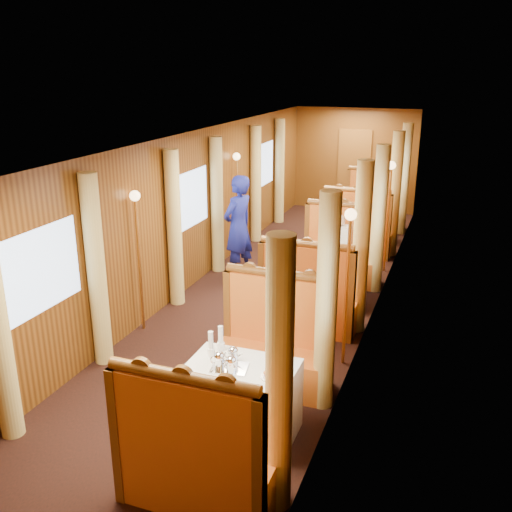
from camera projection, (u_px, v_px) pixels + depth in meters
The scene contains 47 objects.
floor at pixel (278, 296), 9.03m from camera, with size 3.00×12.00×0.01m, color black, non-canonical shape.
ceiling at pixel (281, 136), 8.23m from camera, with size 3.00×12.00×0.01m, color silver, non-canonical shape.
wall_far at pixel (355, 160), 13.97m from camera, with size 3.00×2.50×0.01m, color brown, non-canonical shape.
wall_left at pixel (190, 211), 9.12m from camera, with size 12.00×2.50×0.01m, color brown, non-canonical shape.
wall_right at pixel (379, 229), 8.14m from camera, with size 12.00×2.50×0.01m, color brown, non-canonical shape.
doorway_far at pixel (354, 171), 14.02m from camera, with size 0.80×0.04×2.00m, color brown.
table_near at pixel (241, 401), 5.55m from camera, with size 1.05×0.72×0.75m, color white.
banquette_near_fwd at pixel (196, 461), 4.63m from camera, with size 1.30×0.55×1.34m.
banquette_near_aft at pixel (274, 350), 6.44m from camera, with size 1.30×0.55×1.34m.
table_mid at pixel (326, 280), 8.67m from camera, with size 1.05×0.72×0.75m, color white.
banquette_mid_fwd at pixel (308, 302), 7.75m from camera, with size 1.30×0.55×1.34m.
banquette_mid_aft at pixel (340, 257), 9.55m from camera, with size 1.30×0.55×1.34m.
table_far at pixel (365, 223), 11.78m from camera, with size 1.05×0.72×0.75m, color white.
banquette_far_fwd at pixel (356, 233), 10.86m from camera, with size 1.30×0.55×1.34m.
banquette_far_aft at pixel (373, 209), 12.67m from camera, with size 1.30×0.55×1.34m.
tea_tray at pixel (229, 368), 5.40m from camera, with size 0.34×0.26×0.01m, color silver.
teapot_left at pixel (219, 362), 5.37m from camera, with size 0.17×0.13×0.14m, color silver, non-canonical shape.
teapot_right at pixel (231, 367), 5.30m from camera, with size 0.17×0.12×0.14m, color silver, non-canonical shape.
teapot_back at pixel (233, 356), 5.49m from camera, with size 0.16×0.12×0.13m, color silver, non-canonical shape.
fruit_plate at pixel (271, 376), 5.24m from camera, with size 0.20×0.20×0.05m.
cup_inboard at pixel (211, 346), 5.60m from camera, with size 0.08×0.08×0.26m.
cup_outboard at pixel (221, 341), 5.71m from camera, with size 0.08×0.08×0.26m.
rose_vase_mid at pixel (329, 245), 8.49m from camera, with size 0.06×0.06×0.36m.
rose_vase_far at pixel (365, 197), 11.60m from camera, with size 0.06×0.06×0.36m.
window_left_near at pixel (41, 270), 5.94m from camera, with size 1.20×0.90×0.01m, color #95ADCF, non-canonical shape.
curtain_left_near_b at pixel (96, 272), 6.68m from camera, with size 0.22×0.22×2.35m, color tan.
window_right_near at pixel (319, 310), 4.97m from camera, with size 1.20×0.90×0.01m, color #95ADCF, non-canonical shape.
curtain_right_near_a at pixel (279, 380), 4.40m from camera, with size 0.22×0.22×2.35m, color tan.
curtain_right_near_b at pixel (326, 304), 5.78m from camera, with size 0.22×0.22×2.35m, color tan.
window_left_mid at pixel (191, 199), 9.05m from camera, with size 1.20×0.90×0.01m, color #95ADCF, non-canonical shape.
curtain_left_mid_a at pixel (174, 229), 8.41m from camera, with size 0.22×0.22×2.35m, color tan.
curtain_left_mid_b at pixel (217, 206), 9.80m from camera, with size 0.22×0.22×2.35m, color tan.
window_right_mid at pixel (379, 215), 8.08m from camera, with size 1.20×0.90×0.01m, color #95ADCF, non-canonical shape.
curtain_right_mid_a at pixel (361, 249), 7.51m from camera, with size 0.22×0.22×2.35m, color tan.
curtain_right_mid_b at pixel (379, 220), 8.90m from camera, with size 0.22×0.22×2.35m, color tan.
window_left_far at pixel (264, 165), 12.16m from camera, with size 1.20×0.90×0.01m, color #95ADCF, non-canonical shape.
curtain_left_far_a at pixel (256, 185), 11.52m from camera, with size 0.22×0.22×2.35m, color tan.
curtain_left_far_b at pixel (279, 172), 12.91m from camera, with size 0.22×0.22×2.35m, color tan.
window_right_far at pixel (406, 173), 11.20m from camera, with size 1.20×0.90×0.01m, color #95ADCF, non-canonical shape.
curtain_right_far_a at pixel (395, 195), 10.62m from camera, with size 0.22×0.22×2.35m, color tan.
curtain_right_far_b at pixel (404, 180), 12.01m from camera, with size 0.22×0.22×2.35m, color tan.
sconce_left_fore at pixel (137, 233), 7.49m from camera, with size 0.14×0.14×1.95m.
sconce_right_fore at pixel (348, 256), 6.57m from camera, with size 0.14×0.14×1.95m.
sconce_left_aft at pixel (237, 183), 10.60m from camera, with size 0.14×0.14×1.95m.
sconce_right_aft at pixel (389, 194), 9.69m from camera, with size 0.14×0.14×1.95m.
steward at pixel (238, 227), 9.59m from camera, with size 0.64×0.42×1.77m, color navy.
passenger at pixel (338, 243), 9.23m from camera, with size 0.40×0.44×0.76m.
Camera 1 is at (2.54, -7.97, 3.49)m, focal length 40.00 mm.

